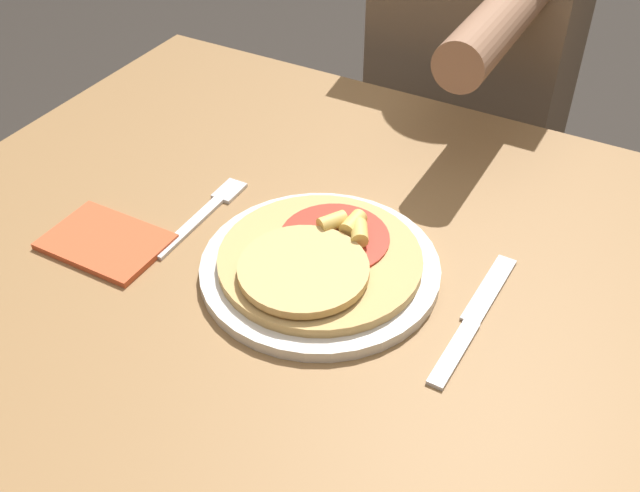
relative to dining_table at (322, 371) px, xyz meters
name	(u,v)px	position (x,y,z in m)	size (l,w,h in m)	color
dining_table	(322,371)	(0.00, 0.00, 0.00)	(1.13, 0.97, 0.78)	olive
plate	(320,268)	(-0.03, 0.04, 0.12)	(0.27, 0.27, 0.01)	silver
pizza	(318,259)	(-0.03, 0.04, 0.14)	(0.23, 0.23, 0.04)	tan
fork	(206,212)	(-0.21, 0.07, 0.11)	(0.03, 0.18, 0.00)	silver
knife	(473,319)	(0.15, 0.05, 0.11)	(0.03, 0.22, 0.00)	silver
napkin	(106,242)	(-0.28, -0.04, 0.11)	(0.14, 0.10, 0.01)	#C6512D
person_diner	(473,70)	(-0.08, 0.71, 0.06)	(0.34, 0.52, 1.25)	#2D2D38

